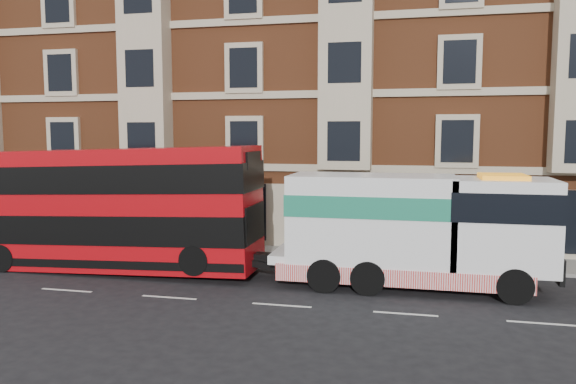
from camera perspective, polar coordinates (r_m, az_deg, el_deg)
name	(u,v)px	position (r m, az deg, el deg)	size (l,w,h in m)	color
ground	(282,305)	(18.87, -0.65, -11.44)	(120.00, 120.00, 0.00)	black
sidewalk	(320,255)	(25.97, 3.24, -6.44)	(90.00, 3.00, 0.15)	slate
victorian_terrace	(351,55)	(33.02, 6.46, 13.62)	(45.00, 12.00, 20.40)	brown
lamp_post_west	(185,199)	(25.99, -10.38, -0.70)	(0.35, 0.15, 4.35)	black
double_decker_bus	(110,207)	(24.17, -17.66, -1.42)	(12.39, 2.84, 5.02)	#B20910
tow_truck	(410,229)	(20.93, 12.25, -3.67)	(9.92, 2.93, 4.13)	white
pedestrian	(88,227)	(30.16, -19.65, -3.37)	(0.58, 0.38, 1.58)	black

